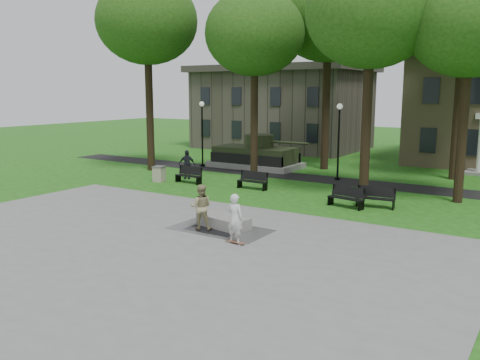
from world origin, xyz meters
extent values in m
plane|color=#1D4E12|center=(0.00, 0.00, 0.00)|extent=(120.00, 120.00, 0.00)
cube|color=gray|center=(0.00, -5.00, 0.01)|extent=(22.00, 16.00, 0.02)
cube|color=black|center=(0.00, 12.00, 0.01)|extent=(44.00, 2.60, 0.01)
cube|color=#4C443D|center=(-11.00, 26.50, 3.60)|extent=(15.00, 10.00, 7.20)
cylinder|color=black|center=(-12.00, 9.00, 4.48)|extent=(0.52, 0.52, 8.96)
ellipsoid|color=#1B4410|center=(-12.00, 9.00, 10.08)|extent=(6.80, 6.80, 5.78)
cylinder|color=black|center=(-4.50, 10.50, 4.00)|extent=(0.48, 0.48, 8.00)
ellipsoid|color=#1B4410|center=(-4.50, 10.50, 9.00)|extent=(6.20, 6.20, 5.27)
cylinder|color=black|center=(3.50, 8.50, 4.16)|extent=(0.50, 0.50, 8.32)
ellipsoid|color=#1B4410|center=(3.50, 8.50, 9.36)|extent=(6.60, 6.60, 5.61)
cylinder|color=black|center=(8.00, 9.50, 3.84)|extent=(0.46, 0.46, 7.68)
ellipsoid|color=#1B4410|center=(8.00, 9.50, 8.64)|extent=(6.00, 6.00, 5.10)
cylinder|color=black|center=(-2.00, 16.00, 4.64)|extent=(0.54, 0.54, 9.28)
ellipsoid|color=#1B4410|center=(-2.00, 16.00, 10.44)|extent=(7.20, 7.20, 6.12)
cylinder|color=black|center=(6.50, 16.50, 4.32)|extent=(0.50, 0.50, 8.64)
ellipsoid|color=#1B4410|center=(6.50, 16.50, 9.72)|extent=(6.40, 6.40, 5.44)
cylinder|color=black|center=(-10.00, 12.30, 2.20)|extent=(0.12, 0.12, 4.40)
sphere|color=silver|center=(-10.00, 12.30, 4.55)|extent=(0.36, 0.36, 0.36)
cylinder|color=black|center=(-10.00, 12.30, 0.08)|extent=(0.32, 0.32, 0.16)
cylinder|color=black|center=(0.50, 12.30, 2.20)|extent=(0.12, 0.12, 4.40)
sphere|color=silver|center=(0.50, 12.30, 4.55)|extent=(0.36, 0.36, 0.36)
cylinder|color=black|center=(0.50, 12.30, 0.08)|extent=(0.32, 0.32, 0.16)
cube|color=gray|center=(-6.50, 14.00, 0.20)|extent=(6.50, 3.40, 0.40)
cube|color=#242C17|center=(-6.50, 14.00, 0.95)|extent=(5.80, 2.80, 1.10)
cube|color=black|center=(-6.50, 12.65, 0.75)|extent=(5.80, 0.35, 0.70)
cube|color=black|center=(-6.50, 15.35, 0.75)|extent=(5.80, 0.35, 0.70)
cylinder|color=#242C17|center=(-6.20, 14.00, 1.95)|extent=(2.10, 2.10, 0.90)
cylinder|color=#242C17|center=(-3.90, 14.00, 1.95)|extent=(3.20, 0.18, 0.18)
cube|color=black|center=(0.75, -1.29, 0.02)|extent=(2.20, 1.20, 0.00)
cube|color=gray|center=(0.87, -0.75, 0.24)|extent=(2.34, 1.36, 0.45)
cube|color=brown|center=(2.52, -2.37, 0.06)|extent=(0.80, 0.28, 0.07)
imported|color=silver|center=(2.46, -2.31, 0.94)|extent=(0.69, 0.48, 1.84)
imported|color=#9C9364|center=(0.27, -1.47, 0.93)|extent=(1.11, 1.04, 1.82)
imported|color=black|center=(-7.68, 7.58, 0.91)|extent=(1.16, 0.79, 1.83)
cube|color=black|center=(-6.64, 6.40, 0.45)|extent=(1.83, 0.58, 0.05)
cube|color=black|center=(-6.64, 6.62, 0.75)|extent=(1.81, 0.28, 0.50)
cube|color=black|center=(-7.49, 6.40, 0.23)|extent=(0.09, 0.45, 0.45)
cube|color=black|center=(-5.79, 6.40, 0.23)|extent=(0.09, 0.45, 0.45)
cube|color=black|center=(-2.40, 6.84, 0.45)|extent=(1.81, 0.49, 0.05)
cube|color=black|center=(-2.40, 7.06, 0.75)|extent=(1.80, 0.19, 0.50)
cube|color=black|center=(-3.25, 6.84, 0.23)|extent=(0.07, 0.45, 0.45)
cube|color=black|center=(-1.55, 6.84, 0.23)|extent=(0.07, 0.45, 0.45)
cube|color=black|center=(3.72, 5.38, 0.45)|extent=(1.85, 0.81, 0.05)
cube|color=black|center=(3.72, 5.60, 0.75)|extent=(1.79, 0.52, 0.50)
cube|color=black|center=(2.87, 5.38, 0.23)|extent=(0.15, 0.45, 0.45)
cube|color=black|center=(4.57, 5.38, 0.23)|extent=(0.15, 0.45, 0.45)
cube|color=black|center=(4.93, 6.08, 0.45)|extent=(1.84, 0.67, 0.05)
cube|color=black|center=(4.93, 6.30, 0.75)|extent=(1.81, 0.37, 0.50)
cube|color=black|center=(4.08, 6.08, 0.23)|extent=(0.11, 0.45, 0.45)
cube|color=black|center=(5.78, 6.08, 0.23)|extent=(0.11, 0.45, 0.45)
cube|color=#ADA68E|center=(-8.45, 5.82, 0.45)|extent=(0.71, 0.71, 0.90)
cube|color=#4C4C4C|center=(-8.45, 5.82, 0.93)|extent=(0.78, 0.78, 0.06)
camera|label=1|loc=(12.27, -17.22, 5.51)|focal=38.00mm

